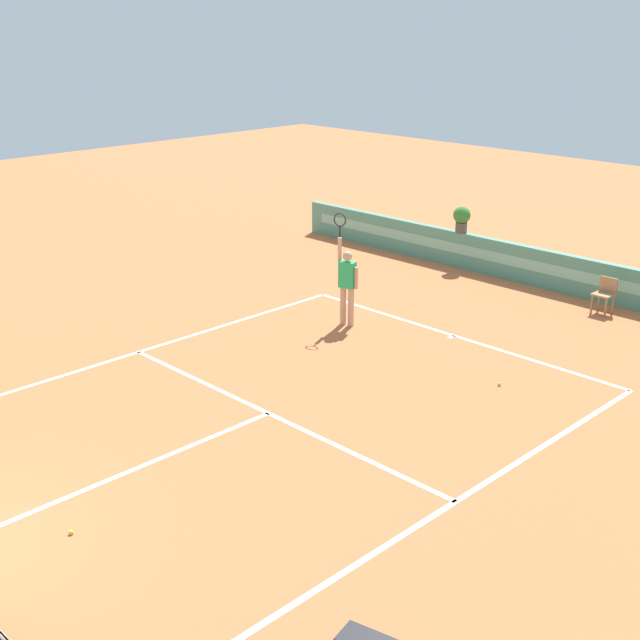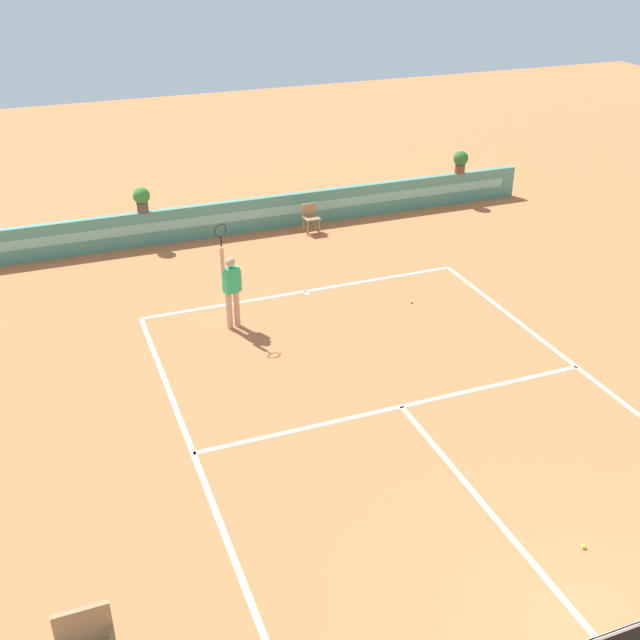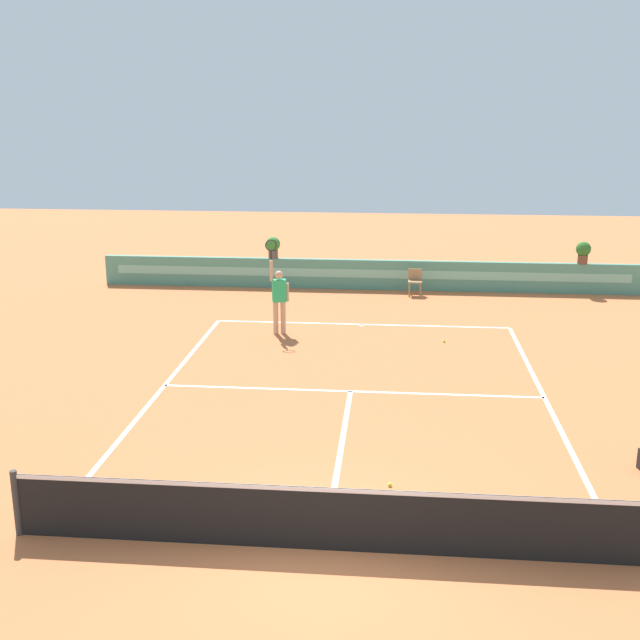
{
  "view_description": "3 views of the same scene",
  "coord_description": "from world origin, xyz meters",
  "px_view_note": "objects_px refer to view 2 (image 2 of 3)",
  "views": [
    {
      "loc": [
        10.33,
        -2.59,
        6.71
      ],
      "look_at": [
        -0.87,
        8.56,
        1.0
      ],
      "focal_mm": 47.74,
      "sensor_mm": 36.0,
      "label": 1
    },
    {
      "loc": [
        -5.99,
        -4.77,
        8.58
      ],
      "look_at": [
        -0.87,
        8.56,
        1.0
      ],
      "focal_mm": 43.75,
      "sensor_mm": 36.0,
      "label": 2
    },
    {
      "loc": [
        0.88,
        -9.88,
        5.98
      ],
      "look_at": [
        -0.87,
        8.56,
        1.0
      ],
      "focal_mm": 44.93,
      "sensor_mm": 36.0,
      "label": 3
    }
  ],
  "objects_px": {
    "tennis_ball_near_baseline": "(584,547)",
    "potted_plant_far_right": "(461,160)",
    "potted_plant_left": "(142,198)",
    "tennis_player": "(231,286)",
    "tennis_ball_mid_court": "(412,302)",
    "ball_kid_chair": "(310,217)"
  },
  "relations": [
    {
      "from": "tennis_player",
      "to": "tennis_ball_mid_court",
      "type": "bearing_deg",
      "value": -5.01
    },
    {
      "from": "ball_kid_chair",
      "to": "tennis_ball_mid_court",
      "type": "distance_m",
      "value": 5.38
    },
    {
      "from": "tennis_ball_near_baseline",
      "to": "potted_plant_left",
      "type": "bearing_deg",
      "value": 105.84
    },
    {
      "from": "tennis_ball_near_baseline",
      "to": "potted_plant_left",
      "type": "height_order",
      "value": "potted_plant_left"
    },
    {
      "from": "potted_plant_left",
      "to": "ball_kid_chair",
      "type": "bearing_deg",
      "value": -8.76
    },
    {
      "from": "ball_kid_chair",
      "to": "potted_plant_far_right",
      "type": "height_order",
      "value": "potted_plant_far_right"
    },
    {
      "from": "tennis_ball_near_baseline",
      "to": "potted_plant_far_right",
      "type": "distance_m",
      "value": 15.68
    },
    {
      "from": "potted_plant_left",
      "to": "potted_plant_far_right",
      "type": "height_order",
      "value": "same"
    },
    {
      "from": "tennis_ball_mid_court",
      "to": "tennis_ball_near_baseline",
      "type": "bearing_deg",
      "value": -99.06
    },
    {
      "from": "ball_kid_chair",
      "to": "potted_plant_left",
      "type": "height_order",
      "value": "potted_plant_left"
    },
    {
      "from": "tennis_ball_near_baseline",
      "to": "potted_plant_left",
      "type": "distance_m",
      "value": 15.02
    },
    {
      "from": "tennis_player",
      "to": "potted_plant_left",
      "type": "xyz_separation_m",
      "value": [
        -1.02,
        5.67,
        0.36
      ]
    },
    {
      "from": "tennis_player",
      "to": "tennis_ball_mid_court",
      "type": "relative_size",
      "value": 38.01
    },
    {
      "from": "tennis_player",
      "to": "ball_kid_chair",
      "type": "bearing_deg",
      "value": 52.94
    },
    {
      "from": "potted_plant_far_right",
      "to": "ball_kid_chair",
      "type": "bearing_deg",
      "value": -172.29
    },
    {
      "from": "ball_kid_chair",
      "to": "tennis_player",
      "type": "bearing_deg",
      "value": -127.06
    },
    {
      "from": "tennis_ball_mid_court",
      "to": "potted_plant_left",
      "type": "bearing_deg",
      "value": 131.78
    },
    {
      "from": "ball_kid_chair",
      "to": "tennis_player",
      "type": "xyz_separation_m",
      "value": [
        -3.73,
        -4.94,
        0.57
      ]
    },
    {
      "from": "tennis_player",
      "to": "potted_plant_left",
      "type": "relative_size",
      "value": 3.57
    },
    {
      "from": "potted_plant_left",
      "to": "potted_plant_far_right",
      "type": "relative_size",
      "value": 1.0
    },
    {
      "from": "tennis_player",
      "to": "potted_plant_left",
      "type": "distance_m",
      "value": 5.77
    },
    {
      "from": "potted_plant_far_right",
      "to": "tennis_ball_near_baseline",
      "type": "bearing_deg",
      "value": -112.88
    }
  ]
}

